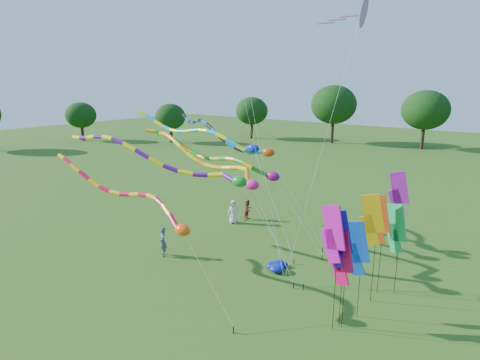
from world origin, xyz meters
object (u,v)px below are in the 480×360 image
Objects in this scene: tube_kite_red at (131,198)px; blue_nylon_heap at (282,266)px; person_a at (234,212)px; person_b at (163,242)px; tube_kite_orange at (212,162)px; person_c at (248,210)px.

tube_kite_red is 8.90× the size of blue_nylon_heap.
tube_kite_red is at bearing -137.28° from blue_nylon_heap.
person_b is at bearing -121.63° from person_a.
blue_nylon_heap is 8.02m from person_a.
person_a is 6.95m from person_b.
tube_kite_red is at bearing -75.46° from tube_kite_orange.
blue_nylon_heap is (5.74, 5.30, -4.14)m from tube_kite_red.
blue_nylon_heap is at bearing 9.71° from tube_kite_orange.
person_a is 0.98× the size of person_b.
person_c is at bearing 139.03° from blue_nylon_heap.
tube_kite_red is 1.01× the size of tube_kite_orange.
person_b is 8.22m from person_c.
person_a is (-1.18, 3.64, -4.40)m from tube_kite_orange.
person_b is 1.15× the size of person_c.
person_a is (-6.75, 4.27, 0.65)m from blue_nylon_heap.
tube_kite_red is 10.24m from person_a.
tube_kite_orange is 6.70m from person_c.
person_b reaches higher than person_a.
tube_kite_orange reaches higher than person_c.
person_a is at bearing 162.30° from person_c.
person_a is 1.32m from person_c.
tube_kite_red is at bearing -39.49° from person_b.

